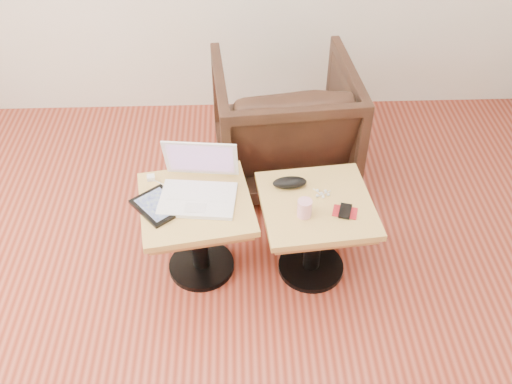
{
  "coord_description": "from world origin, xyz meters",
  "views": [
    {
      "loc": [
        0.13,
        -1.44,
        2.39
      ],
      "look_at": [
        0.2,
        0.63,
        0.54
      ],
      "focal_mm": 40.0,
      "sensor_mm": 36.0,
      "label": 1
    }
  ],
  "objects_px": {
    "laptop": "(199,186)",
    "side_table_left": "(197,219)",
    "striped_cup": "(305,208)",
    "side_table_right": "(315,220)",
    "armchair": "(284,122)"
  },
  "relations": [
    {
      "from": "laptop",
      "to": "side_table_left",
      "type": "bearing_deg",
      "value": -101.78
    },
    {
      "from": "laptop",
      "to": "striped_cup",
      "type": "bearing_deg",
      "value": -12.41
    },
    {
      "from": "side_table_right",
      "to": "laptop",
      "type": "relative_size",
      "value": 1.48
    },
    {
      "from": "laptop",
      "to": "armchair",
      "type": "relative_size",
      "value": 0.48
    },
    {
      "from": "side_table_left",
      "to": "side_table_right",
      "type": "bearing_deg",
      "value": -12.41
    },
    {
      "from": "laptop",
      "to": "striped_cup",
      "type": "distance_m",
      "value": 0.53
    },
    {
      "from": "laptop",
      "to": "armchair",
      "type": "distance_m",
      "value": 0.92
    },
    {
      "from": "armchair",
      "to": "side_table_right",
      "type": "bearing_deg",
      "value": 91.71
    },
    {
      "from": "side_table_left",
      "to": "laptop",
      "type": "bearing_deg",
      "value": 62.43
    },
    {
      "from": "laptop",
      "to": "striped_cup",
      "type": "relative_size",
      "value": 4.45
    },
    {
      "from": "laptop",
      "to": "armchair",
      "type": "height_order",
      "value": "armchair"
    },
    {
      "from": "laptop",
      "to": "striped_cup",
      "type": "xyz_separation_m",
      "value": [
        0.51,
        -0.17,
        -0.01
      ]
    },
    {
      "from": "side_table_right",
      "to": "laptop",
      "type": "xyz_separation_m",
      "value": [
        -0.58,
        0.08,
        0.17
      ]
    },
    {
      "from": "side_table_left",
      "to": "striped_cup",
      "type": "relative_size",
      "value": 6.9
    },
    {
      "from": "side_table_right",
      "to": "armchair",
      "type": "xyz_separation_m",
      "value": [
        -0.1,
        0.85,
        0.01
      ]
    }
  ]
}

